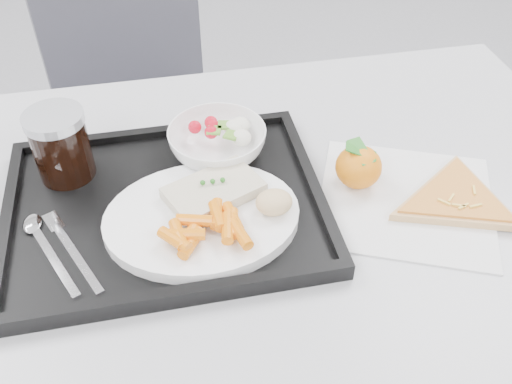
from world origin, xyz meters
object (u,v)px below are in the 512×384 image
at_px(table, 237,247).
at_px(salad_bowl, 217,142).
at_px(dinner_plate, 202,218).
at_px(chair, 131,90).
at_px(tray, 166,207).
at_px(cola_glass, 61,144).
at_px(pizza_slice, 456,199).
at_px(tangerine, 359,167).

height_order(table, salad_bowl, salad_bowl).
distance_m(table, dinner_plate, 0.11).
bearing_deg(chair, tray, -85.38).
bearing_deg(salad_bowl, dinner_plate, -106.91).
xyz_separation_m(salad_bowl, cola_glass, (-0.23, -0.00, 0.03)).
bearing_deg(pizza_slice, table, 172.52).
bearing_deg(cola_glass, tangerine, -12.74).
distance_m(dinner_plate, tangerine, 0.25).
distance_m(table, cola_glass, 0.30).
distance_m(dinner_plate, cola_glass, 0.24).
xyz_separation_m(tray, salad_bowl, (0.09, 0.10, 0.03)).
xyz_separation_m(table, chair, (-0.15, 0.71, -0.15)).
xyz_separation_m(tray, pizza_slice, (0.42, -0.07, 0.00)).
relative_size(dinner_plate, pizza_slice, 1.09).
bearing_deg(cola_glass, pizza_slice, -16.82).
xyz_separation_m(tray, cola_glass, (-0.14, 0.10, 0.06)).
xyz_separation_m(table, dinner_plate, (-0.05, -0.02, 0.09)).
distance_m(dinner_plate, pizza_slice, 0.37).
xyz_separation_m(table, tangerine, (0.19, 0.03, 0.10)).
bearing_deg(chair, cola_glass, -98.03).
bearing_deg(tangerine, salad_bowl, 153.79).
distance_m(chair, tray, 0.72).
xyz_separation_m(table, salad_bowl, (-0.01, 0.13, 0.11)).
distance_m(chair, tangerine, 0.80).
xyz_separation_m(tangerine, pizza_slice, (0.13, -0.07, -0.02)).
bearing_deg(tangerine, table, -171.27).
bearing_deg(pizza_slice, cola_glass, 163.18).
xyz_separation_m(table, tray, (-0.10, 0.03, 0.08)).
xyz_separation_m(dinner_plate, tangerine, (0.24, 0.05, 0.01)).
bearing_deg(chair, salad_bowl, -75.98).
xyz_separation_m(chair, salad_bowl, (0.15, -0.59, 0.25)).
height_order(dinner_plate, cola_glass, cola_glass).
bearing_deg(dinner_plate, chair, 97.95).
bearing_deg(tangerine, dinner_plate, -168.66).
relative_size(tray, tangerine, 5.56).
distance_m(dinner_plate, salad_bowl, 0.15).
height_order(table, dinner_plate, dinner_plate).
distance_m(salad_bowl, cola_glass, 0.23).
bearing_deg(dinner_plate, cola_glass, 141.96).
bearing_deg(chair, table, -77.89).
bearing_deg(table, cola_glass, 151.94).
xyz_separation_m(chair, cola_glass, (-0.08, -0.59, 0.28)).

